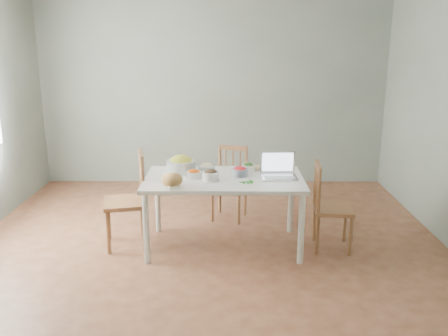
{
  "coord_description": "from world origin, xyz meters",
  "views": [
    {
      "loc": [
        0.21,
        -4.47,
        2.1
      ],
      "look_at": [
        0.18,
        0.15,
        0.85
      ],
      "focal_mm": 38.35,
      "sensor_mm": 36.0,
      "label": 1
    }
  ],
  "objects_px": {
    "chair_left": "(125,200)",
    "bowl_squash": "(181,164)",
    "bread_boule": "(172,180)",
    "dining_table": "(224,212)",
    "chair_right": "(333,207)",
    "laptop": "(280,166)",
    "chair_far": "(229,184)"
  },
  "relations": [
    {
      "from": "bread_boule",
      "to": "bowl_squash",
      "type": "height_order",
      "value": "bowl_squash"
    },
    {
      "from": "chair_left",
      "to": "chair_right",
      "type": "relative_size",
      "value": 1.1
    },
    {
      "from": "chair_far",
      "to": "bread_boule",
      "type": "height_order",
      "value": "bread_boule"
    },
    {
      "from": "chair_far",
      "to": "bowl_squash",
      "type": "distance_m",
      "value": 0.89
    },
    {
      "from": "laptop",
      "to": "bread_boule",
      "type": "bearing_deg",
      "value": -166.86
    },
    {
      "from": "dining_table",
      "to": "chair_left",
      "type": "height_order",
      "value": "chair_left"
    },
    {
      "from": "chair_left",
      "to": "bread_boule",
      "type": "height_order",
      "value": "chair_left"
    },
    {
      "from": "chair_right",
      "to": "bread_boule",
      "type": "height_order",
      "value": "chair_right"
    },
    {
      "from": "chair_left",
      "to": "dining_table",
      "type": "bearing_deg",
      "value": 75.65
    },
    {
      "from": "dining_table",
      "to": "chair_right",
      "type": "height_order",
      "value": "chair_right"
    },
    {
      "from": "dining_table",
      "to": "chair_right",
      "type": "distance_m",
      "value": 1.11
    },
    {
      "from": "dining_table",
      "to": "bread_boule",
      "type": "xyz_separation_m",
      "value": [
        -0.49,
        -0.3,
        0.44
      ]
    },
    {
      "from": "chair_far",
      "to": "laptop",
      "type": "bearing_deg",
      "value": -42.7
    },
    {
      "from": "chair_left",
      "to": "bread_boule",
      "type": "xyz_separation_m",
      "value": [
        0.53,
        -0.33,
        0.32
      ]
    },
    {
      "from": "dining_table",
      "to": "bowl_squash",
      "type": "bearing_deg",
      "value": 157.46
    },
    {
      "from": "chair_right",
      "to": "dining_table",
      "type": "bearing_deg",
      "value": 93.2
    },
    {
      "from": "chair_left",
      "to": "bowl_squash",
      "type": "distance_m",
      "value": 0.69
    },
    {
      "from": "chair_left",
      "to": "bread_boule",
      "type": "relative_size",
      "value": 4.77
    },
    {
      "from": "bowl_squash",
      "to": "laptop",
      "type": "xyz_separation_m",
      "value": [
        1.0,
        -0.2,
        0.03
      ]
    },
    {
      "from": "laptop",
      "to": "chair_right",
      "type": "bearing_deg",
      "value": -3.83
    },
    {
      "from": "dining_table",
      "to": "laptop",
      "type": "distance_m",
      "value": 0.75
    },
    {
      "from": "laptop",
      "to": "chair_far",
      "type": "bearing_deg",
      "value": 119.05
    },
    {
      "from": "dining_table",
      "to": "laptop",
      "type": "relative_size",
      "value": 4.53
    },
    {
      "from": "chair_left",
      "to": "bowl_squash",
      "type": "bearing_deg",
      "value": 92.63
    },
    {
      "from": "chair_far",
      "to": "bread_boule",
      "type": "relative_size",
      "value": 4.16
    },
    {
      "from": "chair_left",
      "to": "laptop",
      "type": "bearing_deg",
      "value": 75.62
    },
    {
      "from": "chair_far",
      "to": "chair_right",
      "type": "bearing_deg",
      "value": -22.33
    },
    {
      "from": "chair_left",
      "to": "bread_boule",
      "type": "distance_m",
      "value": 0.7
    },
    {
      "from": "dining_table",
      "to": "chair_far",
      "type": "distance_m",
      "value": 0.81
    },
    {
      "from": "dining_table",
      "to": "chair_right",
      "type": "xyz_separation_m",
      "value": [
        1.11,
        -0.03,
        0.08
      ]
    },
    {
      "from": "laptop",
      "to": "chair_left",
      "type": "bearing_deg",
      "value": 176.15
    },
    {
      "from": "bread_boule",
      "to": "laptop",
      "type": "relative_size",
      "value": 0.59
    }
  ]
}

